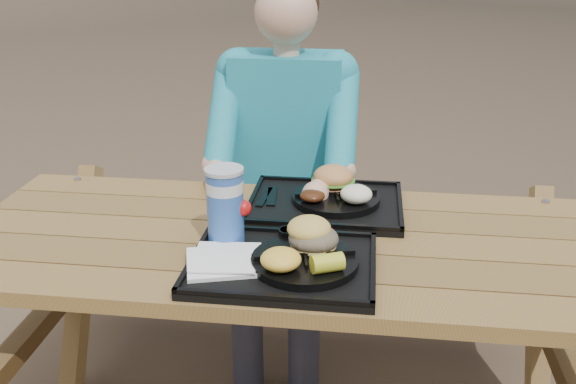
# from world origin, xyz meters

# --- Properties ---
(picnic_table) EXTENTS (1.80, 1.49, 0.75)m
(picnic_table) POSITION_xyz_m (0.00, 0.00, 0.38)
(picnic_table) COLOR #999999
(picnic_table) RESTS_ON ground
(tray_near) EXTENTS (0.45, 0.35, 0.02)m
(tray_near) POSITION_xyz_m (0.01, -0.18, 0.76)
(tray_near) COLOR black
(tray_near) RESTS_ON picnic_table
(tray_far) EXTENTS (0.45, 0.35, 0.02)m
(tray_far) POSITION_xyz_m (0.09, 0.20, 0.76)
(tray_far) COLOR black
(tray_far) RESTS_ON picnic_table
(plate_near) EXTENTS (0.26, 0.26, 0.02)m
(plate_near) POSITION_xyz_m (0.07, -0.19, 0.78)
(plate_near) COLOR black
(plate_near) RESTS_ON tray_near
(plate_far) EXTENTS (0.26, 0.26, 0.02)m
(plate_far) POSITION_xyz_m (0.12, 0.21, 0.78)
(plate_far) COLOR black
(plate_far) RESTS_ON tray_far
(napkin_stack) EXTENTS (0.20, 0.20, 0.02)m
(napkin_stack) POSITION_xyz_m (-0.14, -0.21, 0.78)
(napkin_stack) COLOR white
(napkin_stack) RESTS_ON tray_near
(soda_cup) EXTENTS (0.09, 0.09, 0.19)m
(soda_cup) POSITION_xyz_m (-0.15, -0.08, 0.86)
(soda_cup) COLOR #1648A5
(soda_cup) RESTS_ON tray_near
(condiment_bbq) EXTENTS (0.05, 0.05, 0.03)m
(condiment_bbq) POSITION_xyz_m (0.01, -0.06, 0.79)
(condiment_bbq) COLOR black
(condiment_bbq) RESTS_ON tray_near
(condiment_mustard) EXTENTS (0.05, 0.05, 0.03)m
(condiment_mustard) POSITION_xyz_m (0.07, -0.07, 0.78)
(condiment_mustard) COLOR yellow
(condiment_mustard) RESTS_ON tray_near
(sandwich) EXTENTS (0.12, 0.12, 0.12)m
(sandwich) POSITION_xyz_m (0.08, -0.13, 0.85)
(sandwich) COLOR #EABD52
(sandwich) RESTS_ON plate_near
(mac_cheese) EXTENTS (0.10, 0.10, 0.05)m
(mac_cheese) POSITION_xyz_m (0.02, -0.25, 0.81)
(mac_cheese) COLOR yellow
(mac_cheese) RESTS_ON plate_near
(corn_cob) EXTENTS (0.10, 0.10, 0.04)m
(corn_cob) POSITION_xyz_m (0.12, -0.25, 0.81)
(corn_cob) COLOR yellow
(corn_cob) RESTS_ON plate_near
(cutlery_far) EXTENTS (0.04, 0.15, 0.01)m
(cutlery_far) POSITION_xyz_m (-0.08, 0.22, 0.77)
(cutlery_far) COLOR black
(cutlery_far) RESTS_ON tray_far
(burger) EXTENTS (0.12, 0.12, 0.11)m
(burger) POSITION_xyz_m (0.10, 0.27, 0.84)
(burger) COLOR #CC8748
(burger) RESTS_ON plate_far
(baked_beans) EXTENTS (0.07, 0.07, 0.03)m
(baked_beans) POSITION_xyz_m (0.05, 0.16, 0.81)
(baked_beans) COLOR #49220E
(baked_beans) RESTS_ON plate_far
(potato_salad) EXTENTS (0.09, 0.09, 0.05)m
(potato_salad) POSITION_xyz_m (0.18, 0.17, 0.82)
(potato_salad) COLOR white
(potato_salad) RESTS_ON plate_far
(diner) EXTENTS (0.48, 0.84, 1.28)m
(diner) POSITION_xyz_m (-0.09, 0.62, 0.64)
(diner) COLOR #1BC1C3
(diner) RESTS_ON ground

